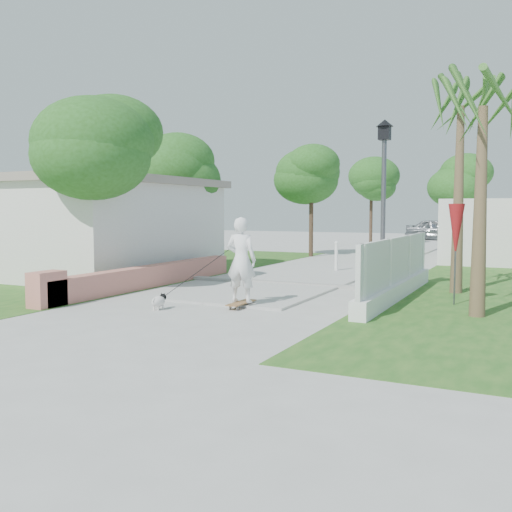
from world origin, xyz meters
The scene contains 20 objects.
ground centered at (0.00, 0.00, 0.00)m, with size 90.00×90.00×0.00m, color #B7B7B2.
path_strip centered at (0.00, 20.00, 0.03)m, with size 3.20×36.00×0.06m, color #B7B7B2.
curb centered at (0.00, 6.00, 0.05)m, with size 6.50×0.25×0.10m, color #999993.
grass_left centered at (-7.00, 8.00, 0.01)m, with size 8.00×20.00×0.01m, color #21561B.
pink_wall centered at (-3.30, 3.55, 0.31)m, with size 0.45×8.20×0.80m.
house_left centered at (-8.00, 6.00, 1.64)m, with size 8.40×7.40×3.23m.
lattice_fence centered at (3.40, 5.00, 0.54)m, with size 0.35×7.00×1.50m.
street_lamp centered at (2.90, 5.50, 2.43)m, with size 0.44×0.44×4.44m.
bollard centered at (0.20, 10.00, 0.58)m, with size 0.14×0.14×1.09m.
patio_umbrella centered at (4.80, 4.50, 1.69)m, with size 0.36×0.36×2.30m.
tree_left_near centered at (-4.48, 2.98, 3.82)m, with size 3.60×3.60×5.28m.
tree_left_mid centered at (-5.48, 8.48, 3.50)m, with size 3.20×3.20×4.85m.
tree_path_left centered at (-2.98, 15.98, 3.82)m, with size 3.40×3.40×5.23m.
tree_path_right centered at (3.22, 19.98, 3.49)m, with size 3.00×3.00×4.79m.
tree_path_far centered at (-2.78, 25.98, 3.82)m, with size 3.20×3.20×5.17m.
palm_far centered at (4.60, 6.50, 4.48)m, with size 1.80×1.80×5.30m.
palm_near centered at (5.40, 3.20, 3.95)m, with size 1.80×1.80×4.70m.
skateboarder centered at (0.01, 1.79, 0.87)m, with size 1.83×1.39×2.00m.
dog centered at (-0.87, 1.03, 0.19)m, with size 0.24×0.52×0.35m.
parked_car centered at (0.33, 32.81, 0.78)m, with size 1.84×4.58×1.56m, color #A4A6AB.
Camera 1 is at (6.40, -9.02, 2.15)m, focal length 40.00 mm.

